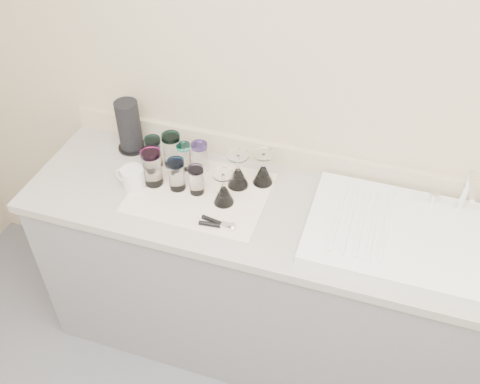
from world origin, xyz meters
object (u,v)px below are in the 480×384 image
(sink_unit, at_px, (419,237))
(tumbler_purple, at_px, (200,157))
(can_opener, at_px, (218,224))
(tumbler_extra, at_px, (172,150))
(paper_towel_roll, at_px, (129,127))
(tumbler_blue, at_px, (177,174))
(goblet_back_left, at_px, (238,175))
(tumbler_teal, at_px, (154,152))
(goblet_front_left, at_px, (224,193))
(goblet_back_right, at_px, (263,173))
(tumbler_cyan, at_px, (184,156))
(tumbler_lavender, at_px, (196,180))
(tumbler_magenta, at_px, (152,167))
(white_mug, at_px, (133,178))

(sink_unit, xyz_separation_m, tumbler_purple, (-0.92, 0.13, 0.06))
(sink_unit, distance_m, can_opener, 0.75)
(sink_unit, distance_m, tumbler_purple, 0.93)
(tumbler_extra, relative_size, paper_towel_roll, 0.65)
(tumbler_purple, bearing_deg, tumbler_blue, -108.96)
(goblet_back_left, bearing_deg, tumbler_teal, 177.82)
(goblet_front_left, bearing_deg, goblet_back_right, 55.51)
(tumbler_cyan, relative_size, tumbler_lavender, 0.98)
(sink_unit, height_order, goblet_back_right, sink_unit)
(tumbler_lavender, relative_size, paper_towel_roll, 0.52)
(tumbler_lavender, distance_m, paper_towel_roll, 0.44)
(tumbler_cyan, xyz_separation_m, tumbler_lavender, (0.11, -0.13, 0.00))
(tumbler_extra, bearing_deg, tumbler_cyan, -4.51)
(tumbler_extra, relative_size, can_opener, 1.11)
(tumbler_teal, relative_size, tumbler_extra, 0.89)
(paper_towel_roll, bearing_deg, tumbler_blue, -32.60)
(tumbler_lavender, bearing_deg, goblet_back_left, 32.47)
(tumbler_teal, xyz_separation_m, tumbler_lavender, (0.24, -0.11, -0.01))
(tumbler_magenta, bearing_deg, tumbler_teal, 112.62)
(tumbler_extra, bearing_deg, goblet_back_right, 1.19)
(paper_towel_roll, bearing_deg, can_opener, -33.30)
(tumbler_teal, relative_size, tumbler_lavender, 1.11)
(tumbler_purple, distance_m, paper_towel_roll, 0.36)
(goblet_back_left, bearing_deg, sink_unit, -6.61)
(tumbler_extra, bearing_deg, tumbler_lavender, -39.22)
(tumbler_extra, relative_size, goblet_front_left, 1.06)
(tumbler_cyan, relative_size, goblet_front_left, 0.83)
(sink_unit, height_order, tumbler_teal, sink_unit)
(goblet_back_right, bearing_deg, tumbler_cyan, -177.89)
(white_mug, bearing_deg, tumbler_purple, 39.36)
(tumbler_lavender, height_order, can_opener, tumbler_lavender)
(goblet_front_left, height_order, white_mug, goblet_front_left)
(sink_unit, bearing_deg, goblet_back_right, 168.22)
(tumbler_magenta, relative_size, tumbler_extra, 1.05)
(tumbler_purple, xyz_separation_m, tumbler_lavender, (0.04, -0.14, -0.01))
(sink_unit, relative_size, tumbler_teal, 5.88)
(sink_unit, distance_m, goblet_back_right, 0.66)
(tumbler_blue, distance_m, tumbler_extra, 0.15)
(tumbler_purple, xyz_separation_m, tumbler_extra, (-0.12, -0.00, 0.01))
(tumbler_lavender, xyz_separation_m, goblet_back_left, (0.15, 0.09, -0.01))
(tumbler_teal, relative_size, tumbler_blue, 1.00)
(tumbler_lavender, bearing_deg, tumbler_magenta, -179.52)
(goblet_front_left, xyz_separation_m, can_opener, (0.02, -0.13, -0.04))
(tumbler_cyan, height_order, white_mug, tumbler_cyan)
(tumbler_cyan, xyz_separation_m, tumbler_extra, (-0.06, 0.00, 0.02))
(tumbler_blue, relative_size, tumbler_lavender, 1.11)
(tumbler_cyan, distance_m, tumbler_extra, 0.06)
(tumbler_blue, xyz_separation_m, goblet_back_right, (0.32, 0.14, -0.02))
(goblet_front_left, relative_size, paper_towel_roll, 0.61)
(tumbler_blue, distance_m, goblet_back_right, 0.35)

